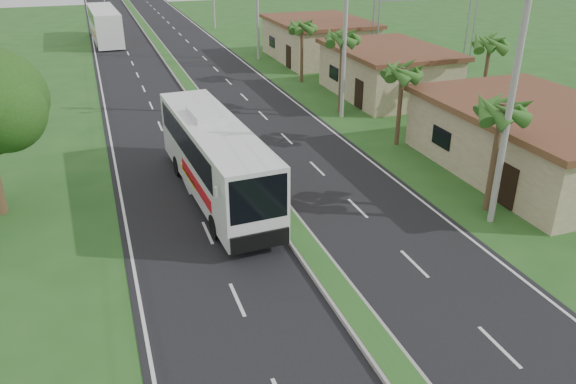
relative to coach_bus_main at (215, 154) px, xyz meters
name	(u,v)px	position (x,y,z in m)	size (l,w,h in m)	color
ground	(330,281)	(2.31, -8.47, -2.16)	(180.00, 180.00, 0.00)	#24531E
road_asphalt	(213,121)	(2.31, 11.53, -2.15)	(14.00, 160.00, 0.02)	black
median_strip	(213,119)	(2.31, 11.53, -2.06)	(1.20, 160.00, 0.18)	gray
lane_edge_left	(109,132)	(-4.39, 11.53, -2.16)	(0.12, 160.00, 0.01)	silver
lane_edge_right	(306,111)	(9.01, 11.53, -2.16)	(0.12, 160.00, 0.01)	silver
shop_near	(535,140)	(16.31, -2.47, -0.38)	(8.60, 12.60, 3.52)	#998A68
shop_mid	(387,71)	(16.31, 13.53, -0.30)	(7.60, 10.60, 3.67)	#998A68
shop_far	(318,39)	(16.31, 27.53, -0.23)	(8.60, 11.60, 3.82)	#998A68
palm_verge_a	(502,109)	(11.31, -5.47, 2.58)	(2.40, 2.40, 5.45)	#473321
palm_verge_b	(403,72)	(11.71, 3.53, 2.20)	(2.40, 2.40, 5.05)	#473321
palm_verge_c	(342,38)	(11.11, 10.53, 2.96)	(2.40, 2.40, 5.85)	#473321
palm_verge_d	(302,26)	(11.61, 19.53, 2.39)	(2.40, 2.40, 5.25)	#473321
palm_behind_shop	(490,43)	(19.81, 6.53, 2.77)	(2.40, 2.40, 5.65)	#473321
utility_pole_a	(512,95)	(10.81, -6.47, 3.51)	(1.60, 0.28, 11.00)	gray
utility_pole_b	(345,23)	(10.78, 9.53, 4.10)	(3.20, 0.28, 12.00)	gray
coach_bus_main	(215,154)	(0.00, 0.00, 0.00)	(3.21, 12.28, 3.93)	white
coach_bus_far	(104,23)	(-2.89, 44.29, -0.09)	(3.22, 12.62, 3.65)	white
motorcyclist	(252,212)	(0.73, -3.62, -1.42)	(1.87, 0.94, 2.11)	black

